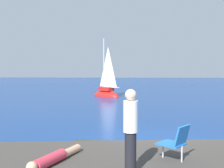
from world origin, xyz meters
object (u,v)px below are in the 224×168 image
at_px(sailboat_near, 106,93).
at_px(person_sunbather, 54,158).
at_px(person_standing, 131,129).
at_px(beach_chair, 176,141).

bearing_deg(sailboat_near, person_sunbather, 131.92).
distance_m(person_sunbather, person_standing, 1.84).
relative_size(person_standing, beach_chair, 2.03).
height_order(person_sunbather, beach_chair, beach_chair).
xyz_separation_m(sailboat_near, person_sunbather, (0.54, -20.61, 0.35)).
height_order(sailboat_near, person_standing, sailboat_near).
height_order(sailboat_near, beach_chair, sailboat_near).
distance_m(person_sunbather, beach_chair, 2.65).
distance_m(person_standing, beach_chair, 1.35).
bearing_deg(sailboat_near, beach_chair, 139.26).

